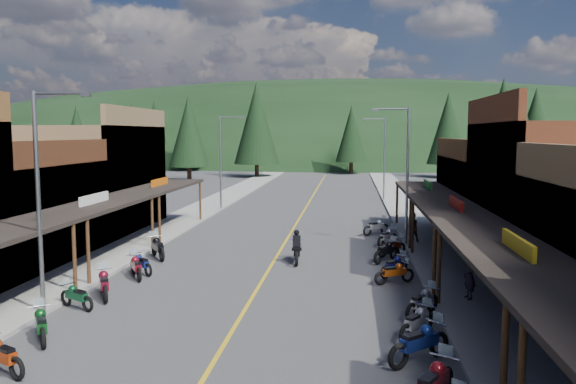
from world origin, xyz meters
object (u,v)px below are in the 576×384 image
(streetlight_1, at_px, (222,158))
(bike_east_8, at_px, (394,265))
(shop_east_2, at_px, (572,201))
(pine_9, at_px, (521,134))
(bike_west_4, at_px, (41,323))
(bike_west_7, at_px, (136,266))
(bike_east_12, at_px, (376,226))
(rider_on_bike, at_px, (297,249))
(pine_3, at_px, (351,133))
(bike_west_3, at_px, (1,354))
(pine_11, at_px, (502,127))
(bike_east_5, at_px, (417,321))
(bike_west_9, at_px, (158,246))
(bike_east_4, at_px, (419,341))
(pine_10, at_px, (189,131))
(pine_8, at_px, (132,138))
(bike_west_8, at_px, (141,262))
(bike_east_10, at_px, (392,246))
(bike_east_9, at_px, (386,250))
(streetlight_0, at_px, (42,192))
(bike_west_5, at_px, (76,295))
(bike_east_6, at_px, (422,301))
(bike_east_11, at_px, (387,236))
(pedestrian_east_a, at_px, (469,275))
(pine_0, at_px, (77,133))
(bike_east_3, at_px, (433,383))
(bike_east_7, at_px, (394,272))
(pine_2, at_px, (256,123))
(pine_4, at_px, (448,128))
(pine_5, at_px, (535,124))
(pine_7, at_px, (155,129))
(pine_1, at_px, (188,129))
(shop_east_3, at_px, (510,198))
(bike_west_6, at_px, (104,282))
(shop_west_3, at_px, (86,178))
(streetlight_2, at_px, (405,170))
(streetlight_3, at_px, (383,155))

(streetlight_1, distance_m, bike_east_8, 24.97)
(shop_east_2, xyz_separation_m, pine_9, (10.22, 43.30, 2.86))
(bike_west_4, bearing_deg, bike_west_7, 55.89)
(bike_east_12, bearing_deg, rider_on_bike, -67.47)
(shop_east_2, distance_m, bike_east_8, 8.46)
(bike_west_7, bearing_deg, bike_east_8, -22.85)
(pine_3, bearing_deg, bike_west_3, -97.07)
(pine_11, relative_size, bike_east_5, 6.16)
(pine_11, height_order, bike_west_9, pine_11)
(bike_west_7, relative_size, bike_east_4, 0.89)
(bike_west_7, bearing_deg, pine_10, 72.92)
(pine_8, bearing_deg, bike_west_8, -67.88)
(bike_east_10, xyz_separation_m, rider_on_bike, (-4.90, -2.13, 0.14))
(shop_east_2, relative_size, bike_east_9, 5.07)
(streetlight_0, relative_size, bike_east_4, 3.46)
(bike_west_5, height_order, bike_east_10, bike_east_10)
(pine_11, distance_m, bike_east_6, 45.27)
(bike_east_11, relative_size, pedestrian_east_a, 1.11)
(bike_west_5, bearing_deg, bike_east_9, -24.61)
(pine_0, relative_size, pine_11, 0.89)
(bike_west_9, xyz_separation_m, bike_east_3, (11.94, -14.85, 0.00))
(streetlight_1, bearing_deg, bike_east_7, -60.24)
(pine_2, bearing_deg, bike_west_9, -85.92)
(pine_4, bearing_deg, bike_east_5, -100.18)
(shop_east_2, height_order, pine_5, pine_5)
(pine_7, height_order, bike_east_7, pine_7)
(pine_1, relative_size, pine_7, 1.00)
(bike_west_8, bearing_deg, bike_west_5, -143.52)
(bike_east_8, relative_size, pedestrian_east_a, 1.05)
(pine_5, distance_m, bike_east_9, 74.15)
(shop_east_3, bearing_deg, bike_west_6, -142.52)
(pine_8, bearing_deg, bike_west_3, -72.04)
(pine_1, height_order, pine_11, pine_1)
(pine_4, xyz_separation_m, bike_east_7, (-12.20, -60.31, -6.69))
(bike_west_6, relative_size, bike_east_8, 1.16)
(pine_5, xyz_separation_m, pine_7, (-66.00, 4.00, -0.75))
(shop_west_3, bearing_deg, bike_east_3, -49.33)
(streetlight_2, height_order, pine_7, pine_7)
(pine_0, relative_size, pine_7, 0.88)
(pine_9, distance_m, rider_on_bike, 47.93)
(pine_10, bearing_deg, bike_east_7, -64.68)
(bike_west_9, relative_size, bike_east_10, 1.17)
(bike_west_6, height_order, bike_west_7, bike_west_6)
(streetlight_3, bearing_deg, streetlight_1, -150.09)
(shop_west_3, relative_size, bike_west_9, 4.73)
(bike_west_5, bearing_deg, streetlight_2, -16.75)
(bike_west_8, bearing_deg, bike_east_12, -3.57)
(pine_1, relative_size, pine_10, 1.08)
(shop_west_3, xyz_separation_m, pine_8, (-8.22, 28.70, 2.46))
(pine_5, height_order, pedestrian_east_a, pine_5)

